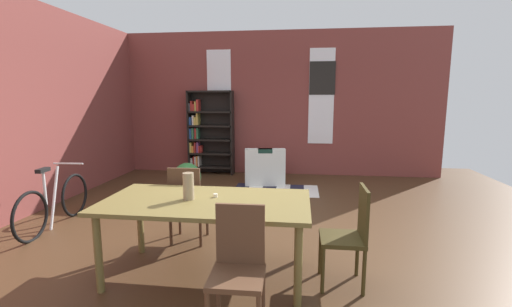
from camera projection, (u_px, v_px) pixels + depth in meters
ground_plane at (243, 236)px, 4.43m from camera, size 9.78×9.78×0.00m
back_wall_brick at (270, 104)px, 7.92m from camera, size 7.60×0.12×3.21m
window_pane_0 at (219, 97)px, 7.97m from camera, size 0.55×0.02×2.09m
window_pane_1 at (321, 97)px, 7.68m from camera, size 0.55×0.02×2.09m
dining_table at (206, 208)px, 3.36m from camera, size 1.98×1.03×0.78m
vase_on_table at (188, 186)px, 3.34m from camera, size 0.11×0.11×0.26m
tealight_candle_0 at (215, 195)px, 3.44m from camera, size 0.04×0.04×0.03m
dining_chair_near_right at (238, 265)px, 2.60m from camera, size 0.41×0.41×0.95m
dining_chair_far_left at (187, 202)px, 4.17m from camera, size 0.42×0.42×0.95m
dining_chair_head_right at (350, 233)px, 3.22m from camera, size 0.40×0.40×0.95m
bookshelf_tall at (208, 133)px, 7.96m from camera, size 1.04×0.30×1.90m
armchair_white at (265, 169)px, 7.20m from camera, size 0.90×0.90×0.75m
bicycle_second at (55, 203)px, 4.73m from camera, size 0.44×1.61×0.87m
potted_plant_by_shelf at (187, 179)px, 6.06m from camera, size 0.49×0.49×0.63m
striped_rug at (276, 190)px, 6.64m from camera, size 1.61×0.87×0.01m
framed_picture at (322, 78)px, 7.61m from camera, size 0.56×0.03×0.72m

